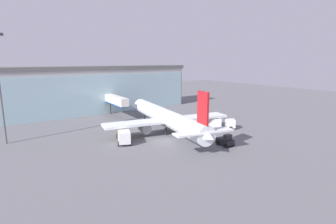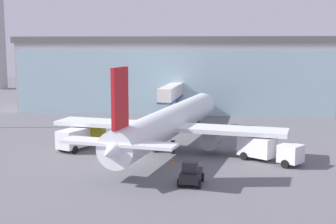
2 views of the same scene
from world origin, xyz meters
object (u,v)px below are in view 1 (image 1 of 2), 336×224
Objects in this scene: safety_cone_nose at (191,137)px; safety_cone_wingtip at (213,121)px; airplane at (166,118)px; pushback_tug at (226,141)px; baggage_cart at (206,124)px; fuel_truck at (218,123)px; jet_bridge at (116,101)px; catering_truck at (123,135)px.

safety_cone_wingtip is at bearing 30.83° from safety_cone_nose.
pushback_tug is at bearing -154.62° from airplane.
airplane is 7.88m from safety_cone_nose.
pushback_tug is at bearing 165.52° from baggage_cart.
fuel_truck is at bearing -101.75° from airplane.
jet_bridge is at bearing 13.59° from pushback_tug.
baggage_cart is (22.66, 0.47, -0.97)m from catering_truck.
catering_truck is (-11.11, -1.16, -1.91)m from airplane.
jet_bridge is at bearing 16.48° from airplane.
airplane is 12.19× the size of baggage_cart.
jet_bridge is 27.24m from baggage_cart.
jet_bridge is 30.48m from fuel_truck.
pushback_tug is at bearing -110.44° from catering_truck.
catering_truck is 23.05m from fuel_truck.
jet_bridge is 28.14m from safety_cone_wingtip.
airplane is 11.92m from baggage_cart.
pushback_tug is (6.83, -36.37, -3.68)m from jet_bridge.
jet_bridge is 24.95m from catering_truck.
catering_truck reaches higher than baggage_cart.
airplane reaches higher than fuel_truck.
safety_cone_nose and safety_cone_wingtip have the same top height.
airplane is 68.93× the size of safety_cone_wingtip.
safety_cone_nose is (12.55, -5.95, -1.19)m from catering_truck.
jet_bridge is at bearing 46.44° from baggage_cart.
baggage_cart is at bearing -25.90° from pushback_tug.
airplane is 12.68m from fuel_truck.
pushback_tug reaches higher than baggage_cart.
baggage_cart is at bearing -145.79° from jet_bridge.
fuel_truck is at bearing -163.54° from baggage_cart.
safety_cone_wingtip is (18.64, -20.61, -4.38)m from jet_bridge.
baggage_cart is 11.98m from safety_cone_nose.
airplane is 16.26m from safety_cone_wingtip.
safety_cone_wingtip is at bearing 90.07° from fuel_truck.
catering_truck is 2.45× the size of baggage_cart.
jet_bridge is 0.37× the size of airplane.
safety_cone_nose is at bearing -169.72° from jet_bridge.
pushback_tug is 5.98× the size of safety_cone_wingtip.
fuel_truck is at bearing -149.43° from jet_bridge.
airplane is 11.53× the size of pushback_tug.
catering_truck is at bearing 105.57° from baggage_cart.
pushback_tug is (15.19, -13.08, -0.49)m from catering_truck.
safety_cone_wingtip is (4.34, 2.20, -0.23)m from baggage_cart.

